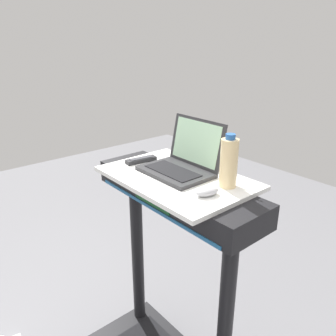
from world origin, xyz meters
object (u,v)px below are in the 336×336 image
object	(u,v)px
laptop	(182,162)
computer_mouse	(207,191)
water_bottle	(229,163)
tv_remote	(141,160)

from	to	relation	value
laptop	computer_mouse	size ratio (longest dim) A/B	3.27
water_bottle	tv_remote	size ratio (longest dim) A/B	1.39
tv_remote	laptop	bearing A→B (deg)	16.71
computer_mouse	tv_remote	world-z (taller)	computer_mouse
water_bottle	tv_remote	bearing A→B (deg)	-168.08
computer_mouse	water_bottle	size ratio (longest dim) A/B	0.44
computer_mouse	tv_remote	size ratio (longest dim) A/B	0.61
laptop	tv_remote	xyz separation A→B (m)	(-0.23, -0.07, -0.04)
laptop	water_bottle	size ratio (longest dim) A/B	1.43
computer_mouse	tv_remote	distance (m)	0.49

